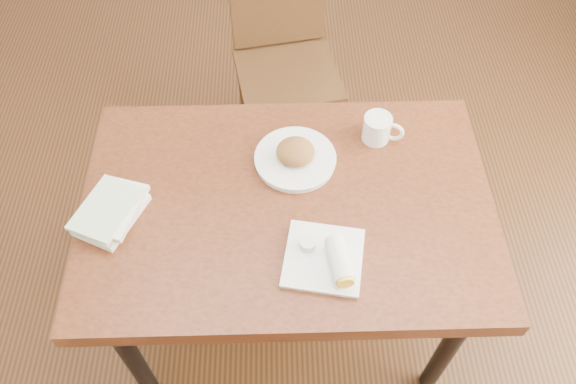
{
  "coord_description": "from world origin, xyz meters",
  "views": [
    {
      "loc": [
        -0.03,
        -0.96,
        2.12
      ],
      "look_at": [
        0.0,
        0.0,
        0.8
      ],
      "focal_mm": 35.0,
      "sensor_mm": 36.0,
      "label": 1
    }
  ],
  "objects_px": {
    "plate_burrito": "(328,259)",
    "coffee_mug": "(378,128)",
    "table": "(288,217)",
    "book_stack": "(111,211)",
    "chair_far": "(284,48)",
    "plate_scone": "(295,156)"
  },
  "relations": [
    {
      "from": "plate_burrito",
      "to": "coffee_mug",
      "type": "bearing_deg",
      "value": 67.35
    },
    {
      "from": "table",
      "to": "book_stack",
      "type": "distance_m",
      "value": 0.53
    },
    {
      "from": "chair_far",
      "to": "coffee_mug",
      "type": "height_order",
      "value": "chair_far"
    },
    {
      "from": "plate_scone",
      "to": "plate_burrito",
      "type": "xyz_separation_m",
      "value": [
        0.08,
        -0.36,
        -0.0
      ]
    },
    {
      "from": "table",
      "to": "chair_far",
      "type": "distance_m",
      "value": 0.95
    },
    {
      "from": "chair_far",
      "to": "coffee_mug",
      "type": "bearing_deg",
      "value": -67.43
    },
    {
      "from": "coffee_mug",
      "to": "book_stack",
      "type": "height_order",
      "value": "coffee_mug"
    },
    {
      "from": "table",
      "to": "plate_scone",
      "type": "xyz_separation_m",
      "value": [
        0.03,
        0.15,
        0.11
      ]
    },
    {
      "from": "table",
      "to": "plate_burrito",
      "type": "height_order",
      "value": "plate_burrito"
    },
    {
      "from": "plate_scone",
      "to": "plate_burrito",
      "type": "distance_m",
      "value": 0.37
    },
    {
      "from": "table",
      "to": "plate_burrito",
      "type": "distance_m",
      "value": 0.26
    },
    {
      "from": "chair_far",
      "to": "plate_scone",
      "type": "xyz_separation_m",
      "value": [
        0.02,
        -0.79,
        0.23
      ]
    },
    {
      "from": "plate_burrito",
      "to": "table",
      "type": "bearing_deg",
      "value": 116.67
    },
    {
      "from": "coffee_mug",
      "to": "plate_burrito",
      "type": "xyz_separation_m",
      "value": [
        -0.19,
        -0.45,
        -0.03
      ]
    },
    {
      "from": "book_stack",
      "to": "coffee_mug",
      "type": "bearing_deg",
      "value": 19.37
    },
    {
      "from": "plate_scone",
      "to": "plate_burrito",
      "type": "height_order",
      "value": "plate_scone"
    },
    {
      "from": "table",
      "to": "book_stack",
      "type": "relative_size",
      "value": 4.96
    },
    {
      "from": "plate_burrito",
      "to": "book_stack",
      "type": "bearing_deg",
      "value": 164.62
    },
    {
      "from": "coffee_mug",
      "to": "plate_burrito",
      "type": "height_order",
      "value": "coffee_mug"
    },
    {
      "from": "plate_scone",
      "to": "table",
      "type": "bearing_deg",
      "value": -99.88
    },
    {
      "from": "chair_far",
      "to": "coffee_mug",
      "type": "distance_m",
      "value": 0.79
    },
    {
      "from": "chair_far",
      "to": "plate_burrito",
      "type": "height_order",
      "value": "chair_far"
    }
  ]
}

